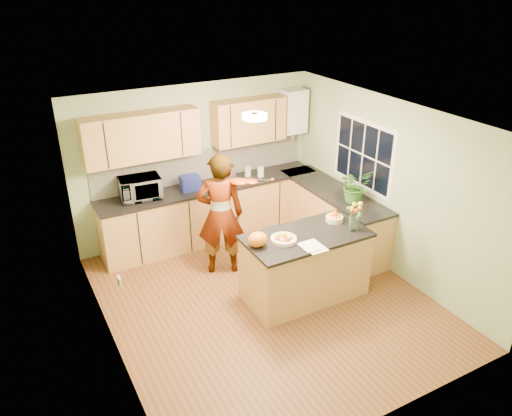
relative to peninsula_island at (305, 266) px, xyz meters
name	(u,v)px	position (x,y,z in m)	size (l,w,h in m)	color
floor	(265,300)	(-0.52, 0.15, -0.47)	(4.50, 4.50, 0.00)	brown
ceiling	(267,119)	(-0.52, 0.15, 2.03)	(4.00, 4.50, 0.02)	silver
wall_back	(197,162)	(-0.52, 2.40, 0.78)	(4.00, 0.02, 2.50)	#89A072
wall_front	(391,318)	(-0.52, -2.10, 0.78)	(4.00, 0.02, 2.50)	#89A072
wall_left	(104,257)	(-2.52, 0.15, 0.78)	(0.02, 4.50, 2.50)	#89A072
wall_right	(389,187)	(1.48, 0.15, 0.78)	(0.02, 4.50, 2.50)	#89A072
back_counter	(212,211)	(-0.42, 2.10, 0.00)	(3.64, 0.62, 0.94)	tan
right_counter	(332,217)	(1.18, 1.00, 0.00)	(0.62, 2.24, 0.94)	tan
splashback	(203,164)	(-0.42, 2.38, 0.73)	(3.60, 0.02, 0.52)	beige
upper_cabinets	(188,130)	(-0.70, 2.23, 1.38)	(3.20, 0.34, 0.70)	tan
boiler	(293,111)	(1.18, 2.24, 1.43)	(0.40, 0.30, 0.86)	white
window_right	(363,155)	(1.47, 0.75, 1.08)	(0.01, 1.30, 1.05)	white
light_switch	(119,281)	(-2.51, -0.45, 0.83)	(0.02, 0.09, 0.09)	white
ceiling_lamp	(255,116)	(-0.52, 0.45, 1.99)	(0.30, 0.30, 0.07)	#FFEABF
peninsula_island	(305,266)	(0.00, 0.00, 0.00)	(1.64, 0.84, 0.94)	tan
fruit_dish	(284,238)	(-0.35, 0.00, 0.51)	(0.33, 0.33, 0.12)	beige
orange_bowl	(334,217)	(0.55, 0.15, 0.53)	(0.24, 0.24, 0.14)	beige
flower_vase	(354,209)	(0.60, -0.18, 0.77)	(0.25, 0.25, 0.46)	silver
orange_bag	(258,239)	(-0.70, 0.05, 0.56)	(0.25, 0.21, 0.19)	orange
papers	(313,247)	(-0.10, -0.30, 0.47)	(0.24, 0.33, 0.01)	silver
violinist	(220,215)	(-0.71, 1.11, 0.44)	(0.66, 0.44, 1.82)	#EBBA8F
violin	(239,182)	(-0.51, 0.89, 0.99)	(0.61, 0.24, 0.12)	#510D05
microwave	(140,188)	(-1.55, 2.14, 0.63)	(0.60, 0.40, 0.33)	white
blue_box	(190,183)	(-0.78, 2.08, 0.59)	(0.29, 0.21, 0.23)	navy
kettle	(230,172)	(-0.06, 2.13, 0.61)	(0.18, 0.18, 0.33)	silver
jar_cream	(248,172)	(0.27, 2.15, 0.55)	(0.10, 0.10, 0.16)	beige
jar_white	(261,172)	(0.45, 2.03, 0.55)	(0.10, 0.10, 0.16)	white
potted_plant	(355,186)	(1.18, 0.53, 0.72)	(0.45, 0.39, 0.50)	#2F6722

